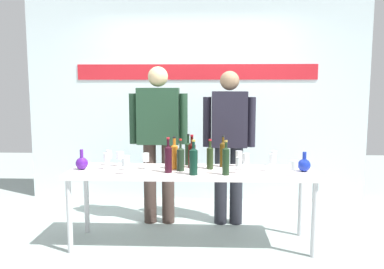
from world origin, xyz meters
name	(u,v)px	position (x,y,z in m)	size (l,w,h in m)	color
ground_plane	(191,243)	(0.00, 0.00, 0.00)	(10.00, 10.00, 0.00)	#99A9A4
back_wall	(196,88)	(0.00, 1.58, 1.50)	(4.51, 0.11, 3.00)	white
display_table	(191,176)	(0.00, 0.00, 0.67)	(2.33, 0.61, 0.73)	white
decanter_blue_left	(82,163)	(-1.05, -0.02, 0.80)	(0.12, 0.12, 0.20)	#501B8C
decanter_blue_right	(304,165)	(1.06, -0.02, 0.80)	(0.12, 0.12, 0.19)	#162BA2
presenter_left	(159,134)	(-0.39, 0.59, 1.01)	(0.64, 0.22, 1.74)	#41312B
presenter_right	(229,138)	(0.39, 0.59, 0.96)	(0.57, 0.22, 1.69)	#22242B
wine_bottle_0	(191,154)	(0.00, 0.11, 0.87)	(0.07, 0.07, 0.33)	#310806
wine_bottle_1	(188,152)	(-0.04, 0.25, 0.86)	(0.07, 0.07, 0.32)	black
wine_bottle_2	(174,155)	(-0.16, 0.04, 0.87)	(0.07, 0.07, 0.32)	#CC6A19
wine_bottle_3	(168,158)	(-0.21, -0.11, 0.87)	(0.07, 0.07, 0.33)	black
wine_bottle_4	(210,156)	(0.18, 0.06, 0.85)	(0.06, 0.06, 0.29)	#202E15
wine_bottle_5	(226,160)	(0.32, -0.19, 0.87)	(0.06, 0.06, 0.32)	black
wine_bottle_6	(223,153)	(0.31, 0.17, 0.87)	(0.07, 0.07, 0.31)	#4C340C
wine_bottle_7	(181,158)	(-0.10, -0.03, 0.85)	(0.07, 0.07, 0.31)	black
wine_bottle_8	(193,160)	(0.03, -0.19, 0.87)	(0.08, 0.08, 0.32)	black
wine_glass_left_0	(126,162)	(-0.58, -0.22, 0.84)	(0.07, 0.07, 0.15)	white
wine_glass_left_1	(120,156)	(-0.72, 0.14, 0.84)	(0.07, 0.07, 0.15)	white
wine_glass_left_2	(146,158)	(-0.44, 0.03, 0.84)	(0.06, 0.06, 0.16)	white
wine_glass_left_3	(127,160)	(-0.61, -0.04, 0.83)	(0.06, 0.06, 0.14)	white
wine_glass_left_4	(109,155)	(-0.84, 0.19, 0.84)	(0.06, 0.06, 0.15)	white
wine_glass_left_5	(107,157)	(-0.81, 0.00, 0.85)	(0.06, 0.06, 0.16)	white
wine_glass_right_0	(246,158)	(0.52, 0.01, 0.85)	(0.06, 0.06, 0.16)	white
wine_glass_right_1	(239,156)	(0.47, 0.19, 0.84)	(0.07, 0.07, 0.16)	white
wine_glass_right_2	(239,162)	(0.44, -0.12, 0.84)	(0.06, 0.06, 0.15)	white
wine_glass_right_3	(294,165)	(0.92, -0.22, 0.83)	(0.07, 0.07, 0.14)	white
wine_glass_right_4	(274,155)	(0.82, 0.23, 0.84)	(0.06, 0.06, 0.15)	white
wine_glass_right_5	(273,159)	(0.76, -0.03, 0.85)	(0.06, 0.06, 0.17)	white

